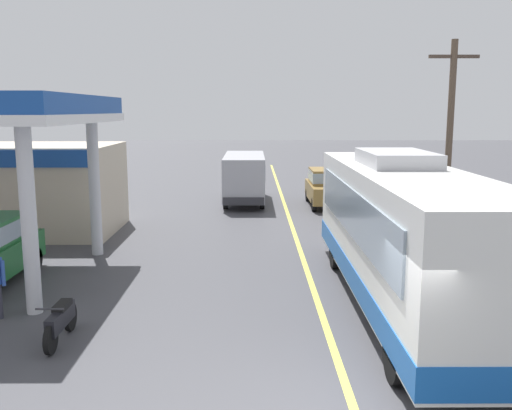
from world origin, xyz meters
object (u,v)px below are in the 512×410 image
at_px(minibus_opposing_lane, 244,174).
at_px(motorcycle_parked_forecourt, 61,321).
at_px(coach_bus_main, 404,237).
at_px(car_trailing_behind_bus, 326,185).

bearing_deg(minibus_opposing_lane, motorcycle_parked_forecourt, -101.29).
height_order(coach_bus_main, motorcycle_parked_forecourt, coach_bus_main).
xyz_separation_m(coach_bus_main, minibus_opposing_lane, (-4.04, 15.50, -0.25)).
relative_size(motorcycle_parked_forecourt, car_trailing_behind_bus, 0.43).
xyz_separation_m(minibus_opposing_lane, car_trailing_behind_bus, (4.06, -1.06, -0.46)).
relative_size(minibus_opposing_lane, car_trailing_behind_bus, 1.46).
bearing_deg(coach_bus_main, car_trailing_behind_bus, 89.93).
xyz_separation_m(coach_bus_main, motorcycle_parked_forecourt, (-7.55, -2.10, -1.28)).
xyz_separation_m(motorcycle_parked_forecourt, car_trailing_behind_bus, (7.57, 16.54, 0.57)).
bearing_deg(car_trailing_behind_bus, minibus_opposing_lane, 165.38).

